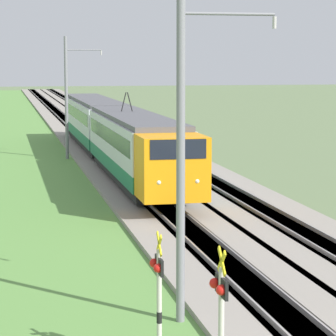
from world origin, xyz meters
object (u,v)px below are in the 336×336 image
at_px(crossing_signal_aux, 159,288).
at_px(catenary_mast_near, 183,150).
at_px(crossing_signal_near, 220,319).
at_px(passenger_train, 112,130).
at_px(catenary_mast_mid, 67,97).

xyz_separation_m(crossing_signal_aux, catenary_mast_near, (2.89, -1.20, 2.66)).
height_order(crossing_signal_near, crossing_signal_aux, crossing_signal_near).
xyz_separation_m(crossing_signal_near, crossing_signal_aux, (2.77, 0.61, -0.18)).
bearing_deg(passenger_train, catenary_mast_near, -4.59).
bearing_deg(catenary_mast_near, passenger_train, -4.59).
bearing_deg(catenary_mast_mid, passenger_train, -144.01).
xyz_separation_m(crossing_signal_aux, catenary_mast_mid, (37.72, -1.20, 2.44)).
height_order(crossing_signal_aux, catenary_mast_near, catenary_mast_near).
distance_m(passenger_train, crossing_signal_aux, 34.46).
bearing_deg(passenger_train, catenary_mast_mid, -144.01).
distance_m(crossing_signal_near, catenary_mast_mid, 40.56).
distance_m(crossing_signal_near, crossing_signal_aux, 2.84).
bearing_deg(crossing_signal_near, catenary_mast_near, -95.97).
bearing_deg(crossing_signal_near, crossing_signal_aux, -77.63).
height_order(passenger_train, crossing_signal_aux, passenger_train).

